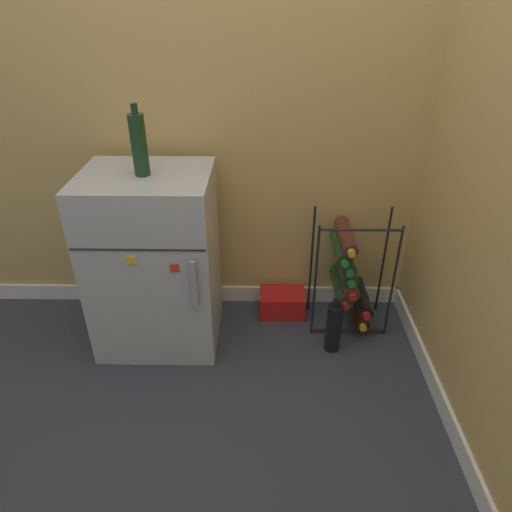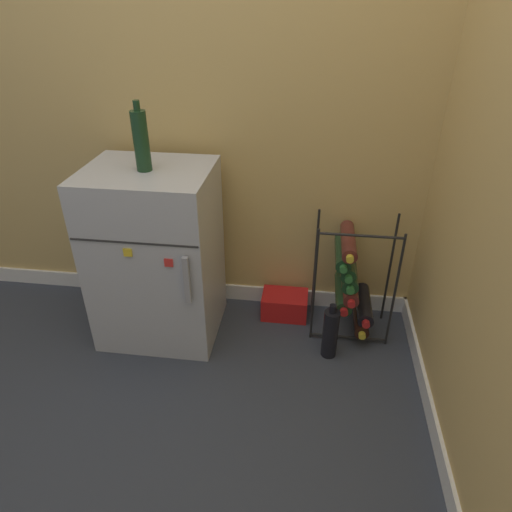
% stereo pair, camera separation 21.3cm
% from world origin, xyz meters
% --- Properties ---
extents(ground_plane, '(14.00, 14.00, 0.00)m').
position_xyz_m(ground_plane, '(0.00, 0.00, 0.00)').
color(ground_plane, '#333842').
extents(wall_back, '(6.68, 0.07, 2.50)m').
position_xyz_m(wall_back, '(0.00, 0.69, 1.24)').
color(wall_back, tan).
rests_on(wall_back, ground_plane).
extents(mini_fridge, '(0.55, 0.49, 0.85)m').
position_xyz_m(mini_fridge, '(-0.40, 0.37, 0.42)').
color(mini_fridge, '#B7BABF').
rests_on(mini_fridge, ground_plane).
extents(wine_rack, '(0.38, 0.33, 0.61)m').
position_xyz_m(wine_rack, '(0.52, 0.48, 0.29)').
color(wine_rack, black).
rests_on(wine_rack, ground_plane).
extents(soda_box, '(0.24, 0.16, 0.13)m').
position_xyz_m(soda_box, '(0.20, 0.55, 0.06)').
color(soda_box, red).
rests_on(soda_box, ground_plane).
extents(fridge_top_bottle, '(0.06, 0.06, 0.28)m').
position_xyz_m(fridge_top_bottle, '(-0.40, 0.36, 0.97)').
color(fridge_top_bottle, '#19381E').
rests_on(fridge_top_bottle, mini_fridge).
extents(loose_bottle_floor, '(0.07, 0.07, 0.29)m').
position_xyz_m(loose_bottle_floor, '(0.43, 0.27, 0.13)').
color(loose_bottle_floor, black).
rests_on(loose_bottle_floor, ground_plane).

